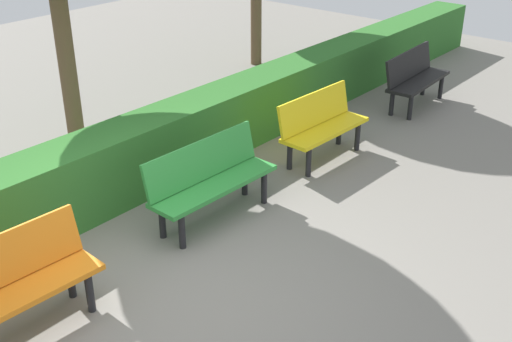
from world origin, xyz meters
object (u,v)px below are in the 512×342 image
object	(u,v)px
bench_green	(210,178)
bench_orange	(12,283)
bench_black	(415,76)
bench_yellow	(321,124)

from	to	relation	value
bench_green	bench_orange	world-z (taller)	same
bench_black	bench_orange	world-z (taller)	same
bench_black	bench_green	world-z (taller)	same
bench_black	bench_green	distance (m)	4.54
bench_black	bench_yellow	xyz separation A→B (m)	(2.52, -0.02, -0.00)
bench_yellow	bench_orange	xyz separation A→B (m)	(4.39, 0.01, 0.00)
bench_yellow	bench_orange	world-z (taller)	same
bench_yellow	bench_green	bearing A→B (deg)	1.26
bench_yellow	bench_green	xyz separation A→B (m)	(2.02, -0.04, 0.00)
bench_green	bench_yellow	bearing A→B (deg)	-179.30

